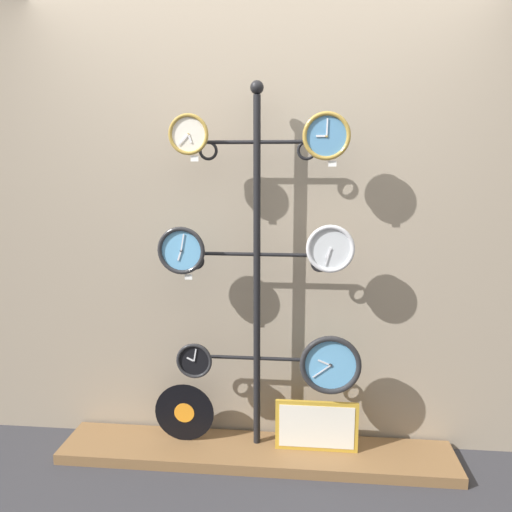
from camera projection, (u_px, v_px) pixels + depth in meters
name	position (u px, v px, depth m)	size (l,w,h in m)	color
ground_plane	(249.00, 498.00, 2.47)	(12.00, 12.00, 0.00)	#333338
shop_wall	(260.00, 206.00, 2.78)	(4.40, 0.04, 2.80)	gray
low_shelf	(256.00, 453.00, 2.81)	(2.20, 0.36, 0.06)	brown
display_stand	(257.00, 335.00, 2.74)	(0.77, 0.38, 2.04)	black
clock_top_left	(189.00, 134.00, 2.50)	(0.21, 0.04, 0.21)	silver
clock_top_right	(326.00, 136.00, 2.44)	(0.24, 0.04, 0.24)	#4C84B2
clock_middle_left	(181.00, 250.00, 2.62)	(0.25, 0.04, 0.25)	#60A8DB
clock_middle_right	(330.00, 249.00, 2.54)	(0.25, 0.04, 0.25)	silver
clock_bottom_left	(194.00, 360.00, 2.70)	(0.20, 0.04, 0.20)	black
clock_bottom_right	(330.00, 365.00, 2.63)	(0.33, 0.04, 0.33)	#60A8DB
vinyl_record	(184.00, 413.00, 2.85)	(0.34, 0.01, 0.34)	black
picture_frame	(317.00, 426.00, 2.75)	(0.46, 0.02, 0.29)	gold
price_tag_upper	(195.00, 159.00, 2.51)	(0.04, 0.00, 0.03)	white
price_tag_mid	(332.00, 164.00, 2.46)	(0.04, 0.00, 0.03)	white
price_tag_lower	(189.00, 277.00, 2.64)	(0.04, 0.00, 0.03)	white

